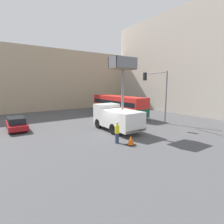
% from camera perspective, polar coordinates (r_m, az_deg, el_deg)
% --- Properties ---
extents(ground_plane, '(120.00, 120.00, 0.00)m').
position_cam_1_polar(ground_plane, '(18.27, 1.03, -6.88)').
color(ground_plane, '#4C4C4F').
extents(building_backdrop_far, '(44.00, 10.00, 11.83)m').
position_cam_1_polar(building_backdrop_far, '(40.57, -19.92, 9.68)').
color(building_backdrop_far, tan).
rests_on(building_backdrop_far, ground_plane).
extents(building_backdrop_side, '(10.00, 28.00, 17.75)m').
position_cam_1_polar(building_backdrop_side, '(37.91, 22.67, 14.11)').
color(building_backdrop_side, '#BCB2A3').
rests_on(building_backdrop_side, ground_plane).
extents(utility_truck, '(2.57, 6.12, 7.62)m').
position_cam_1_polar(utility_truck, '(18.88, 1.51, -1.29)').
color(utility_truck, silver).
rests_on(utility_truck, ground_plane).
extents(city_bus, '(2.59, 11.54, 3.17)m').
position_cam_1_polar(city_bus, '(28.35, 1.96, 2.56)').
color(city_bus, '#145638').
rests_on(city_bus, ground_plane).
extents(traffic_light_pole, '(3.44, 3.18, 6.67)m').
position_cam_1_polar(traffic_light_pole, '(22.39, 15.16, 7.30)').
color(traffic_light_pole, slate).
rests_on(traffic_light_pole, ground_plane).
extents(road_worker_near_truck, '(0.38, 0.38, 1.90)m').
position_cam_1_polar(road_worker_near_truck, '(14.99, 1.66, -6.61)').
color(road_worker_near_truck, navy).
rests_on(road_worker_near_truck, ground_plane).
extents(road_worker_directing, '(0.38, 0.38, 1.90)m').
position_cam_1_polar(road_worker_directing, '(21.61, 7.14, -1.88)').
color(road_worker_directing, navy).
rests_on(road_worker_directing, ground_plane).
extents(traffic_cone_near_truck, '(0.69, 0.69, 0.79)m').
position_cam_1_polar(traffic_cone_near_truck, '(14.81, 6.18, -9.22)').
color(traffic_cone_near_truck, black).
rests_on(traffic_cone_near_truck, ground_plane).
extents(parked_car_curbside, '(1.85, 4.62, 1.46)m').
position_cam_1_polar(parked_car_curbside, '(22.01, -28.76, -3.30)').
color(parked_car_curbside, maroon).
rests_on(parked_car_curbside, ground_plane).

